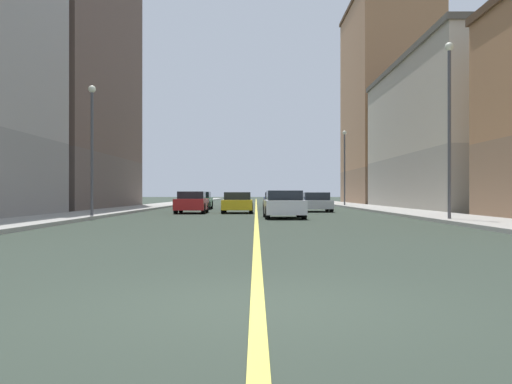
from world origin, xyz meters
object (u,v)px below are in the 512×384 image
object	(u,v)px
street_lamp_left_near	(447,112)
car_green	(198,201)
street_lamp_right_near	(90,135)
street_lamp_left_far	(343,160)
building_left_far	(386,103)
building_right_midblock	(61,57)
car_blue	(273,200)
car_black	(274,202)
car_red	(190,203)
car_yellow	(236,203)
car_white	(282,205)
building_left_mid	(450,135)
car_silver	(315,202)

from	to	relation	value
street_lamp_left_near	car_green	xyz separation A→B (m)	(-12.40, 20.77, -3.95)
street_lamp_right_near	street_lamp_left_far	bearing A→B (deg)	57.82
building_left_far	building_right_midblock	xyz separation A→B (m)	(-29.80, -22.07, 0.29)
building_left_far	car_blue	world-z (taller)	building_left_far
street_lamp_left_near	car_black	xyz separation A→B (m)	(-6.65, 18.61, -3.99)
building_left_far	car_green	bearing A→B (deg)	-130.35
street_lamp_right_near	car_red	world-z (taller)	street_lamp_right_near
car_green	car_red	size ratio (longest dim) A/B	0.98
building_right_midblock	car_blue	size ratio (longest dim) A/B	5.85
street_lamp_left_near	car_yellow	xyz separation A→B (m)	(-9.24, 11.95, -3.99)
car_white	car_red	size ratio (longest dim) A/B	1.07
building_left_mid	street_lamp_left_far	distance (m)	11.63
street_lamp_left_near	street_lamp_right_near	size ratio (longest dim) A/B	1.16
car_black	car_yellow	world-z (taller)	car_yellow
building_left_mid	car_green	xyz separation A→B (m)	(-19.22, -0.05, -5.02)
street_lamp_left_near	car_silver	xyz separation A→B (m)	(-4.10, 14.70, -4.00)
car_blue	car_green	bearing A→B (deg)	-146.18
street_lamp_left_far	car_blue	bearing A→B (deg)	-140.24
building_left_far	car_red	xyz separation A→B (m)	(-18.83, -31.84, -10.80)
car_silver	car_yellow	size ratio (longest dim) A/B	1.03
building_right_midblock	car_silver	world-z (taller)	building_right_midblock
street_lamp_left_near	street_lamp_left_far	world-z (taller)	street_lamp_left_near
car_white	car_yellow	distance (m)	8.30
building_left_mid	car_blue	distance (m)	14.77
building_left_mid	car_red	size ratio (longest dim) A/B	6.21
building_left_far	car_red	size ratio (longest dim) A/B	5.68
building_left_far	street_lamp_right_near	distance (m)	45.83
street_lamp_right_near	car_yellow	world-z (taller)	street_lamp_right_near
car_blue	street_lamp_left_near	bearing A→B (deg)	-75.23
street_lamp_left_far	car_yellow	size ratio (longest dim) A/B	1.68
street_lamp_right_near	car_red	xyz separation A→B (m)	(4.15, 7.12, -3.43)
building_left_mid	building_left_far	world-z (taller)	building_left_far
street_lamp_right_near	car_blue	world-z (taller)	street_lamp_right_near
car_white	car_red	xyz separation A→B (m)	(-5.27, 7.52, -0.02)
car_red	car_silver	bearing A→B (deg)	21.71
street_lamp_left_far	car_white	size ratio (longest dim) A/B	1.58
street_lamp_right_near	car_red	size ratio (longest dim) A/B	1.58
building_left_far	street_lamp_left_near	bearing A→B (deg)	-98.93
street_lamp_left_far	car_blue	size ratio (longest dim) A/B	1.70
car_white	street_lamp_left_near	bearing A→B (deg)	-30.85
building_right_midblock	car_green	world-z (taller)	building_right_midblock
street_lamp_right_near	car_silver	xyz separation A→B (m)	(12.06, 10.27, -3.45)
building_left_far	building_left_mid	bearing A→B (deg)	-90.00
car_black	car_yellow	size ratio (longest dim) A/B	1.07
street_lamp_left_near	car_green	bearing A→B (deg)	120.83
street_lamp_right_near	car_green	size ratio (longest dim) A/B	1.61
building_left_mid	car_green	bearing A→B (deg)	-179.86
street_lamp_left_far	car_yellow	distance (m)	20.73
building_right_midblock	car_black	bearing A→B (deg)	-9.45
building_right_midblock	car_red	world-z (taller)	building_right_midblock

